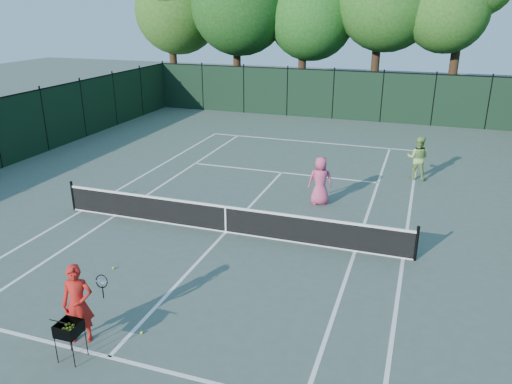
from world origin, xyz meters
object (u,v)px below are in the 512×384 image
(player_green, at_px, (418,158))
(ball_hopper, at_px, (69,329))
(coach, at_px, (78,304))
(loose_ball_midcourt, at_px, (113,268))
(loose_ball_near_cart, at_px, (142,333))
(player_pink, at_px, (320,181))

(player_green, xyz_separation_m, ball_hopper, (-6.20, -14.07, -0.19))
(coach, bearing_deg, loose_ball_midcourt, 88.91)
(coach, relative_size, loose_ball_near_cart, 26.46)
(coach, xyz_separation_m, loose_ball_near_cart, (1.10, 0.58, -0.87))
(loose_ball_midcourt, bearing_deg, loose_ball_near_cart, -45.28)
(player_green, height_order, ball_hopper, player_green)
(player_pink, bearing_deg, loose_ball_midcourt, 39.46)
(player_pink, height_order, ball_hopper, player_pink)
(coach, bearing_deg, player_green, 41.53)
(coach, xyz_separation_m, ball_hopper, (0.21, -0.60, -0.17))
(player_pink, relative_size, loose_ball_near_cart, 26.19)
(player_green, bearing_deg, coach, 68.65)
(loose_ball_midcourt, bearing_deg, player_pink, 56.63)
(coach, xyz_separation_m, player_green, (6.40, 13.48, 0.01))
(player_pink, relative_size, loose_ball_midcourt, 26.19)
(coach, distance_m, player_green, 14.92)
(loose_ball_near_cart, bearing_deg, coach, -152.33)
(coach, height_order, loose_ball_near_cart, coach)
(loose_ball_near_cart, distance_m, loose_ball_midcourt, 3.21)
(player_green, relative_size, loose_ball_near_cart, 26.93)
(player_green, distance_m, loose_ball_midcourt, 13.06)
(ball_hopper, distance_m, loose_ball_midcourt, 3.77)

